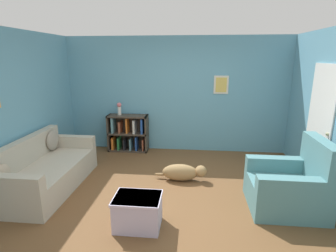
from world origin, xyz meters
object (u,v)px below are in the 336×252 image
at_px(coffee_table, 138,211).
at_px(vase, 119,108).
at_px(recliner_chair, 291,186).
at_px(dog, 183,172).
at_px(bookshelf, 128,133).
at_px(couch, 45,171).

height_order(coffee_table, vase, vase).
bearing_deg(recliner_chair, dog, 155.45).
bearing_deg(bookshelf, coffee_table, -73.49).
bearing_deg(coffee_table, couch, 153.22).
height_order(couch, vase, vase).
height_order(bookshelf, recliner_chair, recliner_chair).
xyz_separation_m(coffee_table, dog, (0.52, 1.38, -0.07)).
xyz_separation_m(dog, vase, (-1.53, 1.43, 0.86)).
xyz_separation_m(recliner_chair, vase, (-3.12, 2.16, 0.67)).
xyz_separation_m(bookshelf, dog, (1.36, -1.45, -0.26)).
distance_m(couch, vase, 2.18).
xyz_separation_m(couch, vase, (0.76, 1.92, 0.72)).
height_order(recliner_chair, vase, vase).
xyz_separation_m(couch, bookshelf, (0.93, 1.94, 0.12)).
xyz_separation_m(couch, dog, (2.29, 0.49, -0.14)).
bearing_deg(couch, dog, 12.00).
xyz_separation_m(bookshelf, vase, (-0.17, -0.02, 0.60)).
relative_size(bookshelf, coffee_table, 1.52).
bearing_deg(vase, bookshelf, 6.28).
height_order(couch, bookshelf, bookshelf).
height_order(dog, vase, vase).
height_order(bookshelf, vase, vase).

